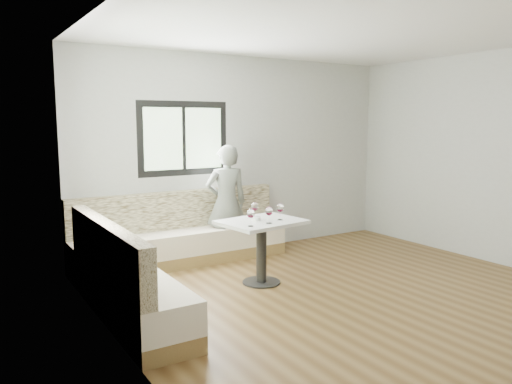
% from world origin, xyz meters
% --- Properties ---
extents(room, '(5.01, 5.01, 2.81)m').
position_xyz_m(room, '(-0.08, 0.08, 1.41)').
color(room, brown).
rests_on(room, ground).
extents(banquette, '(2.90, 2.80, 0.95)m').
position_xyz_m(banquette, '(-1.59, 1.63, 0.33)').
color(banquette, olive).
rests_on(banquette, ground).
extents(table, '(0.99, 0.81, 0.75)m').
position_xyz_m(table, '(-0.60, 1.01, 0.56)').
color(table, black).
rests_on(table, ground).
extents(person, '(0.64, 0.49, 1.57)m').
position_xyz_m(person, '(-0.44, 2.16, 0.78)').
color(person, slate).
rests_on(person, ground).
extents(olive_ramekin, '(0.10, 0.10, 0.04)m').
position_xyz_m(olive_ramekin, '(-0.65, 1.05, 0.77)').
color(olive_ramekin, white).
rests_on(olive_ramekin, table).
extents(wine_glass_a, '(0.09, 0.09, 0.19)m').
position_xyz_m(wine_glass_a, '(-0.88, 0.79, 0.88)').
color(wine_glass_a, white).
rests_on(wine_glass_a, table).
extents(wine_glass_b, '(0.09, 0.09, 0.19)m').
position_xyz_m(wine_glass_b, '(-0.63, 0.81, 0.88)').
color(wine_glass_b, white).
rests_on(wine_glass_b, table).
extents(wine_glass_c, '(0.09, 0.09, 0.19)m').
position_xyz_m(wine_glass_c, '(-0.40, 0.92, 0.88)').
color(wine_glass_c, white).
rests_on(wine_glass_c, table).
extents(wine_glass_d, '(0.09, 0.09, 0.19)m').
position_xyz_m(wine_glass_d, '(-0.60, 1.16, 0.88)').
color(wine_glass_d, white).
rests_on(wine_glass_d, table).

